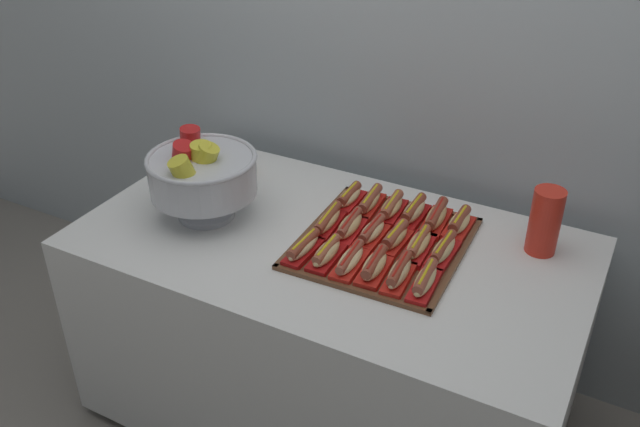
{
  "coord_description": "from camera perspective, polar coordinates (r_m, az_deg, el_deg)",
  "views": [
    {
      "loc": [
        0.8,
        -1.58,
        1.92
      ],
      "look_at": [
        -0.04,
        0.01,
        0.83
      ],
      "focal_mm": 38.7,
      "sensor_mm": 36.0,
      "label": 1
    }
  ],
  "objects": [
    {
      "name": "ground_plane",
      "position": [
        2.62,
        0.74,
        -16.0
      ],
      "size": [
        10.0,
        10.0,
        0.0
      ],
      "primitive_type": "plane",
      "color": "gray"
    },
    {
      "name": "back_wall",
      "position": [
        2.38,
        7.52,
        15.88
      ],
      "size": [
        6.0,
        0.1,
        2.6
      ],
      "primitive_type": "cube",
      "color": "#B2BCC1",
      "rests_on": "ground_plane"
    },
    {
      "name": "buffet_table",
      "position": [
        2.34,
        0.8,
        -9.47
      ],
      "size": [
        1.56,
        0.86,
        0.75
      ],
      "color": "white",
      "rests_on": "ground_plane"
    },
    {
      "name": "serving_tray",
      "position": [
        2.11,
        5.22,
        -2.48
      ],
      "size": [
        0.5,
        0.54,
        0.01
      ],
      "color": "brown",
      "rests_on": "buffet_table"
    },
    {
      "name": "hot_dog_0",
      "position": [
        2.03,
        -1.38,
        -2.82
      ],
      "size": [
        0.06,
        0.17,
        0.06
      ],
      "color": "#B21414",
      "rests_on": "serving_tray"
    },
    {
      "name": "hot_dog_1",
      "position": [
        2.01,
        0.53,
        -3.33
      ],
      "size": [
        0.07,
        0.16,
        0.06
      ],
      "color": "#B21414",
      "rests_on": "serving_tray"
    },
    {
      "name": "hot_dog_2",
      "position": [
        1.98,
        2.49,
        -3.93
      ],
      "size": [
        0.07,
        0.17,
        0.06
      ],
      "color": "red",
      "rests_on": "serving_tray"
    },
    {
      "name": "hot_dog_3",
      "position": [
        1.96,
        4.5,
        -4.37
      ],
      "size": [
        0.08,
        0.16,
        0.06
      ],
      "color": "red",
      "rests_on": "serving_tray"
    },
    {
      "name": "hot_dog_4",
      "position": [
        1.94,
        6.56,
        -4.92
      ],
      "size": [
        0.07,
        0.17,
        0.06
      ],
      "color": "red",
      "rests_on": "serving_tray"
    },
    {
      "name": "hot_dog_5",
      "position": [
        1.92,
        8.66,
        -5.51
      ],
      "size": [
        0.07,
        0.18,
        0.06
      ],
      "color": "red",
      "rests_on": "serving_tray"
    },
    {
      "name": "hot_dog_6",
      "position": [
        2.16,
        0.63,
        -0.62
      ],
      "size": [
        0.08,
        0.19,
        0.06
      ],
      "color": "#B21414",
      "rests_on": "serving_tray"
    },
    {
      "name": "hot_dog_7",
      "position": [
        2.13,
        2.45,
        -1.07
      ],
      "size": [
        0.08,
        0.18,
        0.06
      ],
      "color": "red",
      "rests_on": "serving_tray"
    },
    {
      "name": "hot_dog_8",
      "position": [
        2.11,
        4.31,
        -1.55
      ],
      "size": [
        0.07,
        0.16,
        0.06
      ],
      "color": "red",
      "rests_on": "serving_tray"
    },
    {
      "name": "hot_dog_9",
      "position": [
        2.09,
        6.22,
        -2.01
      ],
      "size": [
        0.07,
        0.16,
        0.06
      ],
      "color": "red",
      "rests_on": "serving_tray"
    },
    {
      "name": "hot_dog_10",
      "position": [
        2.07,
        8.15,
        -2.57
      ],
      "size": [
        0.08,
        0.19,
        0.06
      ],
      "color": "red",
      "rests_on": "serving_tray"
    },
    {
      "name": "hot_dog_11",
      "position": [
        2.05,
        10.14,
        -3.01
      ],
      "size": [
        0.06,
        0.17,
        0.06
      ],
      "color": "red",
      "rests_on": "serving_tray"
    },
    {
      "name": "hot_dog_12",
      "position": [
        2.29,
        2.42,
        1.34
      ],
      "size": [
        0.07,
        0.16,
        0.06
      ],
      "color": "red",
      "rests_on": "serving_tray"
    },
    {
      "name": "hot_dog_13",
      "position": [
        2.26,
        4.15,
        0.97
      ],
      "size": [
        0.07,
        0.18,
        0.06
      ],
      "color": "red",
      "rests_on": "serving_tray"
    },
    {
      "name": "hot_dog_14",
      "position": [
        2.24,
        5.92,
        0.49
      ],
      "size": [
        0.08,
        0.17,
        0.06
      ],
      "color": "#B21414",
      "rests_on": "serving_tray"
    },
    {
      "name": "hot_dog_15",
      "position": [
        2.22,
        7.73,
        0.14
      ],
      "size": [
        0.07,
        0.17,
        0.06
      ],
      "color": "#B21414",
      "rests_on": "serving_tray"
    },
    {
      "name": "hot_dog_16",
      "position": [
        2.2,
        9.57,
        -0.32
      ],
      "size": [
        0.08,
        0.19,
        0.06
      ],
      "color": "red",
      "rests_on": "serving_tray"
    },
    {
      "name": "hot_dog_17",
      "position": [
        2.19,
        11.43,
        -0.78
      ],
      "size": [
        0.07,
        0.15,
        0.06
      ],
      "color": "red",
      "rests_on": "serving_tray"
    },
    {
      "name": "punch_bowl",
      "position": [
        2.21,
        -9.77,
        3.31
      ],
      "size": [
        0.35,
        0.35,
        0.27
      ],
      "color": "silver",
      "rests_on": "buffet_table"
    },
    {
      "name": "cup_stack",
      "position": [
        2.13,
        18.11,
        -0.62
      ],
      "size": [
        0.09,
        0.09,
        0.21
      ],
      "color": "red",
      "rests_on": "buffet_table"
    },
    {
      "name": "donut",
      "position": [
        2.52,
        -6.62,
        3.71
      ],
      "size": [
        0.12,
        0.12,
        0.04
      ],
      "color": "brown",
      "rests_on": "buffet_table"
    }
  ]
}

